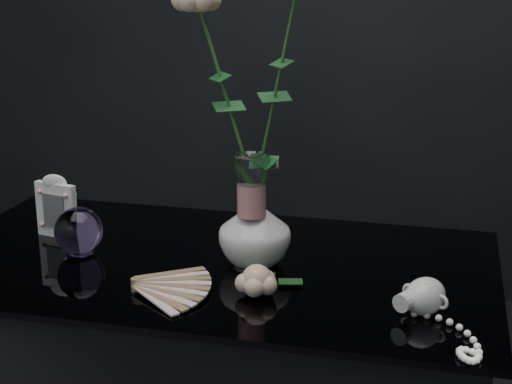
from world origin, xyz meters
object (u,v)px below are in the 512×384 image
(picture_frame, at_px, (56,206))
(wine_glass, at_px, (252,213))
(vase, at_px, (255,229))
(paperweight, at_px, (79,231))
(loose_rose, at_px, (257,280))
(pearl_jar, at_px, (425,295))

(picture_frame, bearing_deg, wine_glass, 3.90)
(vase, xyz_separation_m, picture_frame, (-0.42, 0.04, -0.00))
(wine_glass, relative_size, paperweight, 2.29)
(vase, height_order, loose_rose, vase)
(picture_frame, distance_m, pearl_jar, 0.75)
(loose_rose, height_order, pearl_jar, pearl_jar)
(picture_frame, xyz_separation_m, loose_rose, (0.46, -0.18, -0.04))
(loose_rose, relative_size, pearl_jar, 0.72)
(vase, xyz_separation_m, loose_rose, (0.04, -0.13, -0.04))
(vase, relative_size, loose_rose, 0.88)
(wine_glass, bearing_deg, paperweight, -178.03)
(pearl_jar, bearing_deg, paperweight, -158.16)
(vase, bearing_deg, pearl_jar, -23.24)
(picture_frame, relative_size, paperweight, 1.43)
(vase, distance_m, picture_frame, 0.42)
(vase, bearing_deg, picture_frame, 173.91)
(wine_glass, distance_m, loose_rose, 0.14)
(wine_glass, bearing_deg, vase, 86.27)
(vase, distance_m, paperweight, 0.34)
(wine_glass, height_order, loose_rose, wine_glass)
(vase, distance_m, loose_rose, 0.14)
(pearl_jar, bearing_deg, vase, -172.30)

